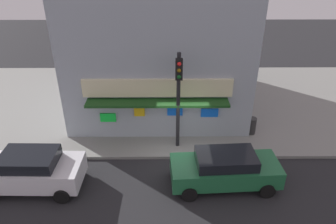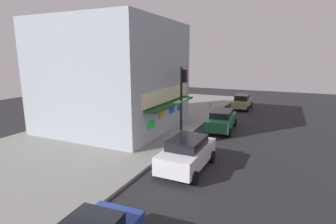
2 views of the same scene
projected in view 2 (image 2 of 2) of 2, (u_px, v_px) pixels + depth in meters
The scene contains 11 objects.
ground_plane at pixel (194, 133), 20.26m from camera, with size 58.14×58.14×0.00m, color #232326.
sidewalk at pixel (129, 124), 22.63m from camera, with size 38.76×11.77×0.15m, color gray.
corner_building at pixel (115, 76), 20.84m from camera, with size 9.61×10.03×8.28m.
traffic_light at pixel (183, 90), 19.72m from camera, with size 0.32×0.58×4.89m.
fire_hydrant at pixel (210, 106), 28.36m from camera, with size 0.49×0.25×0.84m.
trash_can at pixel (186, 113), 24.32m from camera, with size 0.46×0.46×0.92m, color #2D2D2D.
pedestrian at pixel (172, 113), 22.04m from camera, with size 0.50×0.54×1.79m.
potted_plant_by_doorway at pixel (163, 124), 20.53m from camera, with size 0.51×0.51×0.82m.
parked_car_green at pixel (221, 120), 20.88m from camera, with size 4.67×2.22×1.60m.
parked_car_white at pixel (187, 153), 13.58m from camera, with size 4.22×2.15×1.70m.
parked_car_tan at pixel (242, 102), 29.35m from camera, with size 4.07×1.90×1.61m.
Camera 2 is at (-18.57, -6.25, 5.78)m, focal length 27.98 mm.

